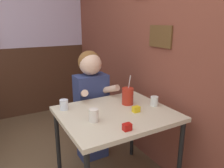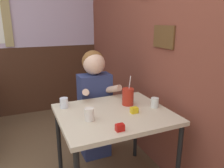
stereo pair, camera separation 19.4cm
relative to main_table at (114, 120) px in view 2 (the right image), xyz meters
The scene contains 9 objects.
brick_wall_right 1.24m from the main_table, 55.51° to the left, with size 0.08×4.56×2.70m.
main_table is the anchor object (origin of this frame).
person_seated 0.55m from the main_table, 88.20° to the left, with size 0.42×0.42×1.21m.
cocktail_pitcher 0.26m from the main_table, 29.73° to the left, with size 0.10×0.10×0.27m.
glass_near_pitcher 0.47m from the main_table, 144.17° to the left, with size 0.07×0.07×0.09m.
glass_center 0.40m from the main_table, ahead, with size 0.07×0.07×0.09m.
glass_far_side 0.28m from the main_table, 163.13° to the right, with size 0.07×0.07×0.10m.
condiment_ketchup 0.34m from the main_table, 106.73° to the right, with size 0.06×0.04×0.05m.
condiment_mustard 0.20m from the main_table, 30.04° to the right, with size 0.06×0.04×0.05m.
Camera 2 is at (0.23, -1.14, 1.49)m, focal length 35.00 mm.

